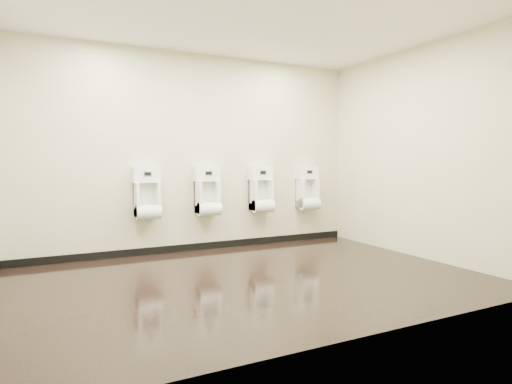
% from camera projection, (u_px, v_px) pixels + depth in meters
% --- Properties ---
extents(ground, '(5.00, 3.50, 0.00)m').
position_uv_depth(ground, '(250.00, 279.00, 4.64)').
color(ground, black).
rests_on(ground, ground).
extents(ceiling, '(5.00, 3.50, 0.00)m').
position_uv_depth(ceiling, '(250.00, 15.00, 4.45)').
color(ceiling, white).
extents(back_wall, '(5.00, 0.02, 2.80)m').
position_uv_depth(back_wall, '(197.00, 153.00, 6.10)').
color(back_wall, beige).
rests_on(back_wall, ground).
extents(front_wall, '(5.00, 0.02, 2.80)m').
position_uv_depth(front_wall, '(360.00, 144.00, 2.98)').
color(front_wall, beige).
rests_on(front_wall, ground).
extents(right_wall, '(0.02, 3.50, 2.80)m').
position_uv_depth(right_wall, '(419.00, 152.00, 5.67)').
color(right_wall, beige).
rests_on(right_wall, ground).
extents(skirting_back, '(5.00, 0.02, 0.10)m').
position_uv_depth(skirting_back, '(198.00, 247.00, 6.19)').
color(skirting_back, black).
rests_on(skirting_back, ground).
extents(urinal_0, '(0.37, 0.27, 0.68)m').
position_uv_depth(urinal_0, '(147.00, 197.00, 5.70)').
color(urinal_0, white).
rests_on(urinal_0, back_wall).
extents(urinal_1, '(0.37, 0.27, 0.68)m').
position_uv_depth(urinal_1, '(208.00, 195.00, 6.09)').
color(urinal_1, white).
rests_on(urinal_1, back_wall).
extents(urinal_2, '(0.37, 0.27, 0.68)m').
position_uv_depth(urinal_2, '(261.00, 193.00, 6.48)').
color(urinal_2, white).
rests_on(urinal_2, back_wall).
extents(urinal_3, '(0.37, 0.27, 0.68)m').
position_uv_depth(urinal_3, '(308.00, 191.00, 6.85)').
color(urinal_3, white).
rests_on(urinal_3, back_wall).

